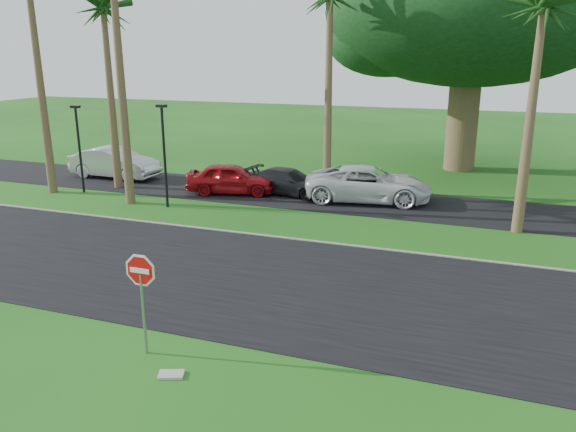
% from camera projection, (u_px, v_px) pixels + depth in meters
% --- Properties ---
extents(ground, '(120.00, 120.00, 0.00)m').
position_uv_depth(ground, '(191.00, 299.00, 16.15)').
color(ground, '#194B12').
rests_on(ground, ground).
extents(road, '(120.00, 8.00, 0.02)m').
position_uv_depth(road, '(222.00, 274.00, 17.96)').
color(road, black).
rests_on(road, ground).
extents(parking_strip, '(120.00, 5.00, 0.02)m').
position_uv_depth(parking_strip, '(318.00, 197.00, 27.43)').
color(parking_strip, black).
rests_on(parking_strip, ground).
extents(curb, '(120.00, 0.12, 0.06)m').
position_uv_depth(curb, '(269.00, 236.00, 21.60)').
color(curb, gray).
rests_on(curb, ground).
extents(stop_sign_near, '(1.05, 0.07, 2.62)m').
position_uv_depth(stop_sign_near, '(141.00, 284.00, 12.79)').
color(stop_sign_near, gray).
rests_on(stop_sign_near, ground).
extents(palm_left_mid, '(5.00, 5.00, 10.00)m').
position_uv_depth(palm_left_mid, '(103.00, 12.00, 27.07)').
color(palm_left_mid, brown).
rests_on(palm_left_mid, ground).
extents(palm_center, '(5.00, 5.00, 10.50)m').
position_uv_depth(palm_center, '(330.00, 0.00, 26.20)').
color(palm_center, brown).
rests_on(palm_center, ground).
extents(palm_right_near, '(5.00, 5.00, 9.50)m').
position_uv_depth(palm_right_near, '(543.00, 13.00, 19.93)').
color(palm_right_near, brown).
rests_on(palm_right_near, ground).
extents(canopy_tree, '(16.50, 16.50, 13.12)m').
position_uv_depth(canopy_tree, '(472.00, 13.00, 31.52)').
color(canopy_tree, brown).
rests_on(canopy_tree, ground).
extents(streetlight_left, '(0.45, 0.25, 4.34)m').
position_uv_depth(streetlight_left, '(79.00, 143.00, 27.78)').
color(streetlight_left, black).
rests_on(streetlight_left, ground).
extents(streetlight_right, '(0.45, 0.25, 4.64)m').
position_uv_depth(streetlight_right, '(164.00, 150.00, 25.04)').
color(streetlight_right, black).
rests_on(streetlight_right, ground).
extents(car_silver, '(5.19, 1.90, 1.70)m').
position_uv_depth(car_silver, '(115.00, 163.00, 31.47)').
color(car_silver, '#B7BABF').
rests_on(car_silver, ground).
extents(car_red, '(4.75, 2.84, 1.52)m').
position_uv_depth(car_red, '(232.00, 179.00, 28.01)').
color(car_red, maroon).
rests_on(car_red, ground).
extents(car_dark, '(4.57, 2.41, 1.26)m').
position_uv_depth(car_dark, '(289.00, 182.00, 27.86)').
color(car_dark, black).
rests_on(car_dark, ground).
extents(car_minivan, '(6.26, 3.60, 1.64)m').
position_uv_depth(car_minivan, '(369.00, 184.00, 26.56)').
color(car_minivan, silver).
rests_on(car_minivan, ground).
extents(utility_slab, '(0.64, 0.53, 0.06)m').
position_uv_depth(utility_slab, '(171.00, 375.00, 12.33)').
color(utility_slab, '#A4A59C').
rests_on(utility_slab, ground).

